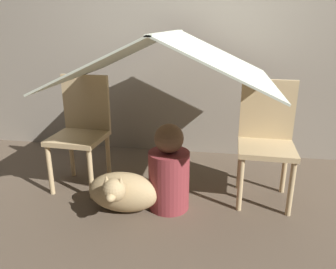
{
  "coord_description": "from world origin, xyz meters",
  "views": [
    {
      "loc": [
        0.36,
        -2.1,
        1.22
      ],
      "look_at": [
        0.0,
        0.07,
        0.47
      ],
      "focal_mm": 35.0,
      "sensor_mm": 36.0,
      "label": 1
    }
  ],
  "objects_px": {
    "chair_left": "(82,128)",
    "dog": "(123,192)",
    "chair_right": "(266,137)",
    "person_front": "(169,173)"
  },
  "relations": [
    {
      "from": "chair_left",
      "to": "dog",
      "type": "relative_size",
      "value": 1.76
    },
    {
      "from": "chair_left",
      "to": "chair_right",
      "type": "xyz_separation_m",
      "value": [
        1.37,
        0.0,
        0.0
      ]
    },
    {
      "from": "chair_left",
      "to": "dog",
      "type": "distance_m",
      "value": 0.65
    },
    {
      "from": "chair_left",
      "to": "person_front",
      "type": "distance_m",
      "value": 0.79
    },
    {
      "from": "chair_left",
      "to": "person_front",
      "type": "height_order",
      "value": "chair_left"
    },
    {
      "from": "chair_right",
      "to": "dog",
      "type": "bearing_deg",
      "value": -156.18
    },
    {
      "from": "chair_left",
      "to": "person_front",
      "type": "xyz_separation_m",
      "value": [
        0.72,
        -0.26,
        -0.2
      ]
    },
    {
      "from": "chair_left",
      "to": "dog",
      "type": "xyz_separation_m",
      "value": [
        0.42,
        -0.38,
        -0.31
      ]
    },
    {
      "from": "chair_right",
      "to": "person_front",
      "type": "xyz_separation_m",
      "value": [
        -0.65,
        -0.26,
        -0.2
      ]
    },
    {
      "from": "chair_right",
      "to": "person_front",
      "type": "bearing_deg",
      "value": -155.88
    }
  ]
}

